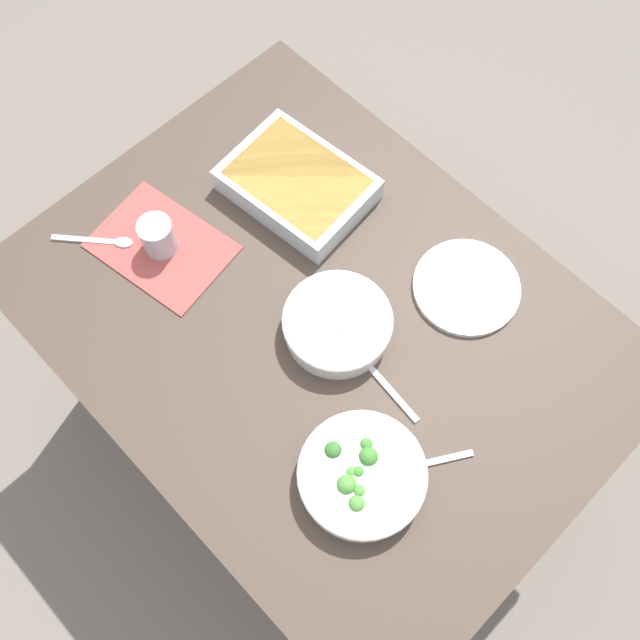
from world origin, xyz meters
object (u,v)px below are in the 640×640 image
at_px(baking_dish, 297,184).
at_px(drink_cup, 158,238).
at_px(stew_bowl, 337,324).
at_px(spoon_by_stew, 379,377).
at_px(side_plate, 466,287).
at_px(broccoli_bowl, 361,475).
at_px(spoon_by_broccoli, 414,466).
at_px(spoon_spare, 104,241).

xyz_separation_m(baking_dish, drink_cup, (-0.10, -0.30, 0.00)).
xyz_separation_m(stew_bowl, baking_dish, (-0.29, 0.17, 0.00)).
relative_size(drink_cup, spoon_by_stew, 0.48).
bearing_deg(stew_bowl, side_plate, 65.15).
relative_size(broccoli_bowl, drink_cup, 2.77).
bearing_deg(broccoli_bowl, drink_cup, 175.67).
distance_m(spoon_by_broccoli, spoon_spare, 0.79).
height_order(broccoli_bowl, spoon_by_broccoli, broccoli_bowl).
height_order(stew_bowl, drink_cup, drink_cup).
relative_size(side_plate, spoon_by_broccoli, 1.38).
distance_m(drink_cup, spoon_by_broccoli, 0.69).
distance_m(broccoli_bowl, side_plate, 0.45).
height_order(baking_dish, spoon_by_stew, baking_dish).
height_order(spoon_by_stew, spoon_by_broccoli, same).
bearing_deg(side_plate, spoon_by_broccoli, -63.10).
distance_m(broccoli_bowl, drink_cup, 0.64).
relative_size(stew_bowl, side_plate, 0.99).
xyz_separation_m(stew_bowl, spoon_by_stew, (0.13, -0.01, -0.03)).
relative_size(broccoli_bowl, spoon_spare, 1.62).
bearing_deg(spoon_by_stew, baking_dish, 156.56).
bearing_deg(spoon_by_stew, spoon_spare, -162.24).
height_order(baking_dish, drink_cup, drink_cup).
height_order(broccoli_bowl, spoon_spare, broccoli_bowl).
bearing_deg(spoon_by_stew, stew_bowl, 174.32).
height_order(drink_cup, spoon_spare, drink_cup).
xyz_separation_m(broccoli_bowl, drink_cup, (-0.63, 0.05, 0.01)).
xyz_separation_m(spoon_by_stew, spoon_spare, (-0.61, -0.20, 0.00)).
relative_size(drink_cup, side_plate, 0.39).
distance_m(drink_cup, spoon_by_stew, 0.54).
bearing_deg(spoon_spare, side_plate, 37.54).
height_order(stew_bowl, broccoli_bowl, broccoli_bowl).
distance_m(spoon_by_stew, spoon_by_broccoli, 0.18).
height_order(stew_bowl, side_plate, stew_bowl).
relative_size(stew_bowl, spoon_by_broccoli, 1.37).
distance_m(stew_bowl, broccoli_bowl, 0.30).
xyz_separation_m(broccoli_bowl, baking_dish, (-0.53, 0.35, 0.00)).
bearing_deg(drink_cup, spoon_by_broccoli, 3.24).
bearing_deg(drink_cup, side_plate, 36.98).
height_order(side_plate, spoon_spare, side_plate).
xyz_separation_m(stew_bowl, drink_cup, (-0.39, -0.13, 0.01)).
height_order(broccoli_bowl, baking_dish, broccoli_bowl).
bearing_deg(broccoli_bowl, stew_bowl, 143.56).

